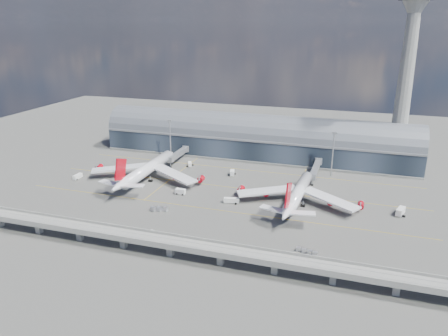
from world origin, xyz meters
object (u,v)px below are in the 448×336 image
(service_truck_3, at_px, (400,211))
(cargo_train_2, at_px, (307,251))
(service_truck_5, at_px, (190,164))
(cargo_train_1, at_px, (146,232))
(cargo_train_0, at_px, (159,209))
(floodlight_mast_left, at_px, (170,139))
(airliner_left, at_px, (146,170))
(service_truck_1, at_px, (180,192))
(service_truck_0, at_px, (78,177))
(service_truck_2, at_px, (232,200))
(control_tower, at_px, (405,81))
(airliner_right, at_px, (298,194))
(service_truck_4, at_px, (232,173))
(floodlight_mast_right, at_px, (333,153))

(service_truck_3, bearing_deg, cargo_train_2, -108.40)
(service_truck_5, distance_m, cargo_train_1, 89.52)
(service_truck_3, xyz_separation_m, cargo_train_0, (-106.72, -30.37, -0.71))
(service_truck_5, distance_m, cargo_train_2, 116.94)
(floodlight_mast_left, height_order, airliner_left, floodlight_mast_left)
(service_truck_1, height_order, service_truck_3, service_truck_3)
(cargo_train_2, bearing_deg, floodlight_mast_left, 34.11)
(service_truck_3, height_order, cargo_train_1, service_truck_3)
(cargo_train_1, distance_m, cargo_train_2, 66.02)
(service_truck_0, distance_m, service_truck_2, 92.36)
(control_tower, relative_size, service_truck_3, 14.11)
(floodlight_mast_left, height_order, service_truck_0, floodlight_mast_left)
(airliner_left, distance_m, airliner_right, 85.36)
(control_tower, height_order, floodlight_mast_left, control_tower)
(control_tower, xyz_separation_m, service_truck_1, (-105.77, -80.48, -50.18))
(service_truck_3, distance_m, cargo_train_1, 114.71)
(airliner_left, bearing_deg, service_truck_4, 27.45)
(airliner_left, xyz_separation_m, service_truck_3, (131.75, -5.16, -4.40))
(cargo_train_0, distance_m, cargo_train_2, 73.01)
(service_truck_5, bearing_deg, airliner_left, -139.15)
(service_truck_0, xyz_separation_m, service_truck_1, (63.98, -3.28, 0.10))
(floodlight_mast_left, distance_m, service_truck_0, 61.47)
(airliner_right, relative_size, service_truck_5, 11.71)
(control_tower, distance_m, floodlight_mast_left, 143.01)
(service_truck_4, relative_size, cargo_train_1, 0.72)
(service_truck_2, bearing_deg, floodlight_mast_left, 33.82)
(floodlight_mast_right, distance_m, service_truck_5, 84.69)
(cargo_train_0, xyz_separation_m, cargo_train_1, (4.97, -22.58, -0.10))
(airliner_right, relative_size, service_truck_2, 8.34)
(service_truck_5, height_order, cargo_train_1, service_truck_5)
(service_truck_4, bearing_deg, control_tower, 11.87)
(floodlight_mast_right, bearing_deg, service_truck_1, -143.44)
(airliner_left, bearing_deg, cargo_train_1, -62.55)
(control_tower, bearing_deg, service_truck_5, -162.59)
(airliner_right, bearing_deg, cargo_train_0, -153.00)
(service_truck_2, xyz_separation_m, service_truck_3, (77.35, 11.05, 0.28))
(service_truck_0, bearing_deg, service_truck_3, 3.72)
(cargo_train_0, bearing_deg, control_tower, -28.81)
(service_truck_1, bearing_deg, floodlight_mast_right, -53.38)
(service_truck_0, relative_size, service_truck_4, 1.16)
(airliner_left, xyz_separation_m, cargo_train_0, (25.03, -35.53, -5.11))
(airliner_right, distance_m, service_truck_2, 32.06)
(service_truck_3, bearing_deg, floodlight_mast_left, -179.84)
(service_truck_1, relative_size, cargo_train_1, 0.65)
(control_tower, height_order, service_truck_5, control_tower)
(floodlight_mast_left, bearing_deg, service_truck_4, -20.07)
(floodlight_mast_left, distance_m, cargo_train_1, 103.36)
(service_truck_1, distance_m, service_truck_4, 39.42)
(floodlight_mast_right, bearing_deg, control_tower, 38.66)
(airliner_right, height_order, service_truck_3, airliner_right)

